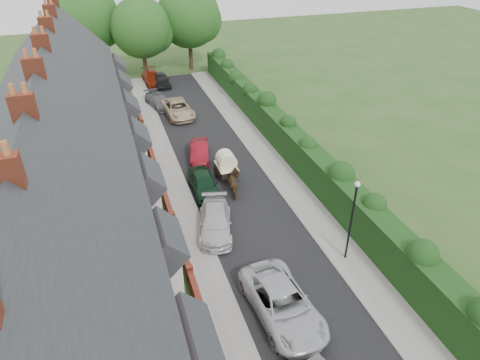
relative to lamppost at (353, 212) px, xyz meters
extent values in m
plane|color=#2D4C1E|center=(-3.40, -4.00, -3.30)|extent=(140.00, 140.00, 0.00)
cube|color=black|center=(-3.90, 7.00, -3.29)|extent=(6.00, 58.00, 0.02)
cube|color=gray|center=(0.20, 7.00, -3.24)|extent=(2.20, 58.00, 0.12)
cube|color=gray|center=(-7.75, 7.00, -3.24)|extent=(1.70, 58.00, 0.12)
cube|color=gray|center=(-0.85, 7.00, -3.23)|extent=(0.18, 58.00, 0.13)
cube|color=gray|center=(-6.95, 7.00, -3.23)|extent=(0.18, 58.00, 0.13)
cube|color=black|center=(2.00, 7.00, -2.05)|extent=(1.50, 58.00, 2.50)
cube|color=brown|center=(-14.40, 6.00, -0.05)|extent=(8.00, 40.00, 6.50)
cube|color=#25282C|center=(-14.40, 6.00, 3.20)|extent=(8.00, 40.20, 8.00)
cube|color=#25282C|center=(-10.20, -7.10, 2.30)|extent=(1.70, 2.60, 1.70)
cube|color=silver|center=(-10.35, -5.10, 1.10)|extent=(0.12, 1.20, 1.60)
cube|color=silver|center=(-10.05, -2.10, -0.70)|extent=(0.70, 2.40, 5.20)
cube|color=black|center=(-9.68, -2.10, -1.90)|extent=(0.06, 1.80, 1.60)
cube|color=black|center=(-9.68, -2.10, 0.50)|extent=(0.06, 1.80, 1.60)
cube|color=#25282C|center=(-10.20, -2.10, 2.30)|extent=(1.70, 2.60, 1.70)
cube|color=#3F2D2D|center=(-10.36, 0.00, -2.25)|extent=(0.08, 0.90, 2.10)
cube|color=silver|center=(-10.35, -0.10, 1.10)|extent=(0.12, 1.20, 1.60)
cube|color=silver|center=(-10.05, 2.90, -0.70)|extent=(0.70, 2.40, 5.20)
cube|color=black|center=(-9.68, 2.90, -1.90)|extent=(0.06, 1.80, 1.60)
cube|color=black|center=(-9.68, 2.90, 0.50)|extent=(0.06, 1.80, 1.60)
cube|color=#25282C|center=(-10.20, 2.90, 2.30)|extent=(1.70, 2.60, 1.70)
cube|color=#3F2D2D|center=(-10.36, 5.00, -2.25)|extent=(0.08, 0.90, 2.10)
cube|color=silver|center=(-10.35, 4.90, 1.10)|extent=(0.12, 1.20, 1.60)
cube|color=silver|center=(-10.05, 7.90, -0.70)|extent=(0.70, 2.40, 5.20)
cube|color=black|center=(-9.68, 7.90, -1.90)|extent=(0.06, 1.80, 1.60)
cube|color=black|center=(-9.68, 7.90, 0.50)|extent=(0.06, 1.80, 1.60)
cube|color=#25282C|center=(-10.20, 7.90, 2.30)|extent=(1.70, 2.60, 1.70)
cube|color=#3F2D2D|center=(-10.36, 10.00, -2.25)|extent=(0.08, 0.90, 2.10)
cube|color=silver|center=(-10.35, 9.90, 1.10)|extent=(0.12, 1.20, 1.60)
cube|color=silver|center=(-10.05, 12.90, -0.70)|extent=(0.70, 2.40, 5.20)
cube|color=black|center=(-9.68, 12.90, -1.90)|extent=(0.06, 1.80, 1.60)
cube|color=black|center=(-9.68, 12.90, 0.50)|extent=(0.06, 1.80, 1.60)
cube|color=#25282C|center=(-10.20, 12.90, 2.30)|extent=(1.70, 2.60, 1.70)
cube|color=#3F2D2D|center=(-10.36, 15.00, -2.25)|extent=(0.08, 0.90, 2.10)
cube|color=silver|center=(-10.35, 14.90, 1.10)|extent=(0.12, 1.20, 1.60)
cube|color=silver|center=(-10.05, 17.90, -0.70)|extent=(0.70, 2.40, 5.20)
cube|color=black|center=(-9.68, 17.90, -1.90)|extent=(0.06, 1.80, 1.60)
cube|color=black|center=(-9.68, 17.90, 0.50)|extent=(0.06, 1.80, 1.60)
cube|color=#25282C|center=(-10.20, 17.90, 2.30)|extent=(1.70, 2.60, 1.70)
cube|color=#3F2D2D|center=(-10.36, 20.00, -2.25)|extent=(0.08, 0.90, 2.10)
cube|color=silver|center=(-10.35, 19.90, 1.10)|extent=(0.12, 1.20, 1.60)
cube|color=silver|center=(-10.05, 22.90, -0.70)|extent=(0.70, 2.40, 5.20)
cube|color=black|center=(-9.68, 22.90, -1.90)|extent=(0.06, 1.80, 1.60)
cube|color=black|center=(-9.68, 22.90, 0.50)|extent=(0.06, 1.80, 1.60)
cube|color=#25282C|center=(-10.20, 22.90, 2.30)|extent=(1.70, 2.60, 1.70)
cube|color=#3F2D2D|center=(-10.36, 25.00, -2.25)|extent=(0.08, 0.90, 2.10)
cube|color=silver|center=(-10.35, 24.90, 1.10)|extent=(0.12, 1.20, 1.60)
cube|color=brown|center=(-14.40, -4.00, 7.00)|extent=(0.90, 0.50, 1.60)
cylinder|color=#A25E30|center=(-14.20, -4.00, 7.95)|extent=(0.20, 0.20, 0.50)
cube|color=brown|center=(-14.40, 1.00, 7.00)|extent=(0.90, 0.50, 1.60)
cylinder|color=#A25E30|center=(-14.60, 1.00, 7.95)|extent=(0.20, 0.20, 0.50)
cylinder|color=#A25E30|center=(-14.20, 1.00, 7.95)|extent=(0.20, 0.20, 0.50)
cube|color=brown|center=(-14.40, 6.00, 7.00)|extent=(0.90, 0.50, 1.60)
cylinder|color=#A25E30|center=(-14.60, 6.00, 7.95)|extent=(0.20, 0.20, 0.50)
cylinder|color=#A25E30|center=(-14.20, 6.00, 7.95)|extent=(0.20, 0.20, 0.50)
cube|color=brown|center=(-14.40, 11.00, 7.00)|extent=(0.90, 0.50, 1.60)
cylinder|color=#A25E30|center=(-14.60, 11.00, 7.95)|extent=(0.20, 0.20, 0.50)
cylinder|color=#A25E30|center=(-14.20, 11.00, 7.95)|extent=(0.20, 0.20, 0.50)
cube|color=brown|center=(-14.40, 16.00, 7.00)|extent=(0.90, 0.50, 1.60)
cylinder|color=#A25E30|center=(-14.60, 16.00, 7.95)|extent=(0.20, 0.20, 0.50)
cylinder|color=#A25E30|center=(-14.20, 16.00, 7.95)|extent=(0.20, 0.20, 0.50)
cube|color=brown|center=(-14.40, 21.00, 7.00)|extent=(0.90, 0.50, 1.60)
cylinder|color=#A25E30|center=(-14.60, 21.00, 7.95)|extent=(0.20, 0.20, 0.50)
cylinder|color=#A25E30|center=(-14.20, 21.00, 7.95)|extent=(0.20, 0.20, 0.50)
cube|color=brown|center=(-14.40, 26.00, 7.00)|extent=(0.90, 0.50, 1.60)
cube|color=brown|center=(-8.75, -1.50, -2.85)|extent=(0.30, 4.70, 0.90)
cube|color=brown|center=(-8.75, 3.50, -2.85)|extent=(0.30, 4.70, 0.90)
cube|color=brown|center=(-8.75, 8.50, -2.85)|extent=(0.30, 4.70, 0.90)
cube|color=brown|center=(-8.75, 13.50, -2.85)|extent=(0.30, 4.70, 0.90)
cube|color=brown|center=(-8.75, 18.50, -2.85)|extent=(0.30, 4.70, 0.90)
cube|color=brown|center=(-8.75, 23.50, -2.85)|extent=(0.30, 4.70, 0.90)
cube|color=brown|center=(-8.75, -4.00, -2.75)|extent=(0.35, 0.35, 1.10)
cube|color=brown|center=(-8.75, 1.00, -2.75)|extent=(0.35, 0.35, 1.10)
cube|color=brown|center=(-8.75, 6.00, -2.75)|extent=(0.35, 0.35, 1.10)
cube|color=brown|center=(-8.75, 11.00, -2.75)|extent=(0.35, 0.35, 1.10)
cube|color=brown|center=(-8.75, 16.00, -2.75)|extent=(0.35, 0.35, 1.10)
cube|color=brown|center=(-8.75, 21.00, -2.75)|extent=(0.35, 0.35, 1.10)
cube|color=brown|center=(-8.75, 26.00, -2.75)|extent=(0.35, 0.35, 1.10)
cylinder|color=black|center=(0.00, 0.00, -0.90)|extent=(0.12, 0.12, 4.80)
cylinder|color=black|center=(0.00, 0.00, 1.55)|extent=(0.20, 0.20, 0.10)
sphere|color=silver|center=(0.00, 0.00, 1.70)|extent=(0.32, 0.32, 0.32)
cylinder|color=#332316|center=(-6.40, 36.00, -0.92)|extent=(0.50, 0.50, 4.75)
sphere|color=#174718|center=(-6.40, 36.00, 2.59)|extent=(6.80, 6.80, 6.80)
sphere|color=#174718|center=(-5.04, 36.30, 1.93)|extent=(4.76, 4.76, 4.76)
cylinder|color=#332316|center=(-0.40, 38.00, -0.67)|extent=(0.50, 0.50, 5.25)
sphere|color=#174718|center=(-0.40, 38.00, 3.21)|extent=(7.60, 7.60, 7.60)
sphere|color=#174718|center=(1.12, 38.30, 2.48)|extent=(5.32, 5.32, 5.32)
cylinder|color=#332316|center=(-12.40, 39.00, -0.55)|extent=(0.50, 0.50, 5.50)
sphere|color=#174718|center=(-12.40, 39.00, 3.52)|extent=(8.00, 8.00, 8.00)
sphere|color=#174718|center=(-10.80, 39.30, 2.75)|extent=(5.60, 5.60, 5.60)
imported|color=silver|center=(-5.00, -2.60, -2.50)|extent=(3.01, 5.88, 1.59)
imported|color=silver|center=(-6.33, 4.74, -2.60)|extent=(3.07, 5.11, 1.39)
imported|color=black|center=(-5.93, 9.25, -2.57)|extent=(1.77, 4.27, 1.45)
imported|color=maroon|center=(-5.04, 14.20, -2.63)|extent=(2.31, 4.27, 1.33)
imported|color=#CAB192|center=(-5.00, 23.40, -2.56)|extent=(2.89, 5.51, 1.48)
imported|color=#585A5F|center=(-6.40, 26.38, -2.66)|extent=(2.80, 4.72, 1.28)
imported|color=black|center=(-5.06, 32.77, -2.58)|extent=(1.72, 4.22, 1.44)
imported|color=#4E341C|center=(-3.91, 8.30, -2.45)|extent=(1.14, 2.10, 1.69)
cube|color=black|center=(-3.91, 10.45, -2.42)|extent=(1.23, 2.06, 0.51)
cylinder|color=beige|center=(-3.91, 10.45, -1.70)|extent=(1.34, 1.29, 1.34)
cube|color=beige|center=(-3.91, 10.45, -2.17)|extent=(1.36, 2.11, 0.04)
cylinder|color=black|center=(-4.58, 11.06, -2.83)|extent=(0.08, 0.93, 0.93)
cylinder|color=black|center=(-3.25, 11.06, -2.83)|extent=(0.08, 0.93, 0.93)
cylinder|color=black|center=(-4.27, 9.31, -2.37)|extent=(0.06, 1.85, 0.06)
cylinder|color=black|center=(-3.55, 9.31, -2.37)|extent=(0.06, 1.85, 0.06)
imported|color=maroon|center=(-5.95, 33.91, -2.61)|extent=(2.22, 4.82, 1.37)
camera|label=1|loc=(-11.41, -15.62, 13.23)|focal=32.00mm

